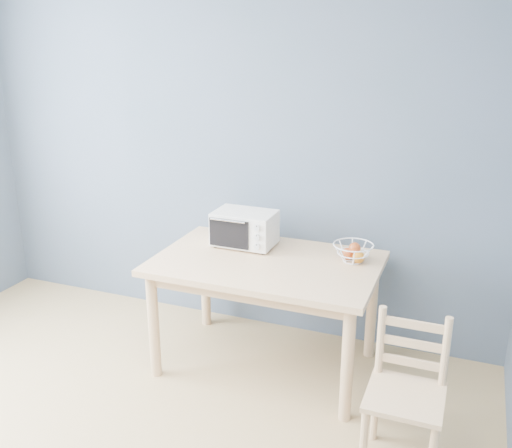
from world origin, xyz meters
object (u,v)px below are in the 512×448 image
at_px(dining_table, 266,275).
at_px(toaster_oven, 242,228).
at_px(dining_chair, 406,396).
at_px(fruit_basket, 354,252).

bearing_deg(dining_table, toaster_oven, 141.26).
xyz_separation_m(dining_table, dining_chair, (0.96, -0.60, -0.25)).
bearing_deg(fruit_basket, dining_chair, -59.97).
relative_size(fruit_basket, dining_chair, 0.39).
distance_m(fruit_basket, dining_chair, 1.00).
bearing_deg(fruit_basket, dining_table, -160.63).
bearing_deg(toaster_oven, dining_chair, -33.05).
xyz_separation_m(dining_table, toaster_oven, (-0.24, 0.20, 0.23)).
relative_size(dining_table, fruit_basket, 4.51).
distance_m(toaster_oven, dining_chair, 1.53).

